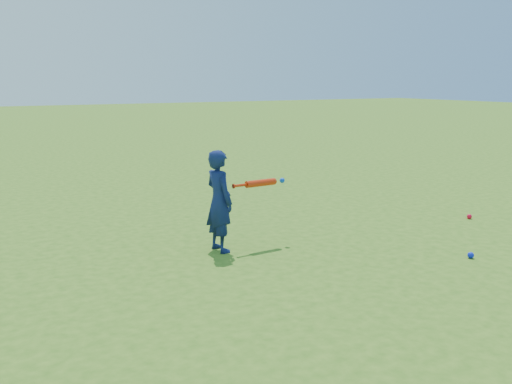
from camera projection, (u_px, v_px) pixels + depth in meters
ground at (260, 252)px, 6.52m from camera, size 80.00×80.00×0.00m
child at (219, 201)px, 6.48m from camera, size 0.32×0.45×1.17m
ground_ball_red at (469, 216)px, 8.07m from camera, size 0.07×0.07×0.07m
ground_ball_blue at (471, 255)px, 6.30m from camera, size 0.07×0.07×0.07m
bat_swing at (262, 183)px, 6.71m from camera, size 0.72×0.11×0.08m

